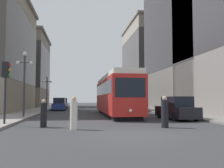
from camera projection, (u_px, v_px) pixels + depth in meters
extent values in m
plane|color=#38383A|center=(135.00, 135.00, 11.00)|extent=(200.00, 200.00, 0.00)
cube|color=gray|center=(50.00, 107.00, 49.42)|extent=(3.16, 120.00, 0.15)
cube|color=gray|center=(128.00, 106.00, 51.67)|extent=(3.16, 120.00, 0.15)
cube|color=black|center=(115.00, 114.00, 24.24)|extent=(2.22, 13.06, 0.35)
cube|color=red|center=(115.00, 96.00, 24.35)|extent=(2.61, 14.20, 3.10)
cube|color=black|center=(115.00, 89.00, 24.39)|extent=(2.64, 13.63, 1.08)
cube|color=silver|center=(115.00, 79.00, 24.46)|extent=(2.40, 13.91, 0.44)
cube|color=black|center=(130.00, 88.00, 17.39)|extent=(2.21, 0.08, 1.40)
sphere|color=#F2EACC|center=(131.00, 111.00, 17.22)|extent=(0.24, 0.24, 0.24)
cube|color=black|center=(122.00, 109.00, 37.65)|extent=(2.56, 11.56, 0.35)
cube|color=#B7B7BA|center=(122.00, 97.00, 37.75)|extent=(2.97, 12.57, 3.10)
cube|color=black|center=(122.00, 94.00, 37.79)|extent=(2.99, 12.07, 1.30)
cube|color=black|center=(133.00, 95.00, 31.65)|extent=(2.31, 0.16, 1.71)
cylinder|color=black|center=(52.00, 108.00, 33.91)|extent=(0.18, 0.64, 0.64)
cylinder|color=black|center=(54.00, 108.00, 36.91)|extent=(0.18, 0.64, 0.64)
cylinder|color=black|center=(65.00, 108.00, 34.14)|extent=(0.18, 0.64, 0.64)
cylinder|color=black|center=(66.00, 108.00, 37.14)|extent=(0.18, 0.64, 0.64)
cube|color=navy|center=(59.00, 106.00, 35.54)|extent=(1.82, 4.90, 0.84)
cube|color=black|center=(60.00, 100.00, 35.72)|extent=(1.60, 2.70, 0.80)
cylinder|color=black|center=(57.00, 107.00, 40.62)|extent=(0.20, 0.65, 0.64)
cylinder|color=black|center=(58.00, 106.00, 43.54)|extent=(0.20, 0.65, 0.64)
cylinder|color=black|center=(67.00, 107.00, 40.92)|extent=(0.20, 0.65, 0.64)
cylinder|color=black|center=(67.00, 106.00, 43.84)|extent=(0.20, 0.65, 0.64)
cube|color=silver|center=(62.00, 105.00, 42.24)|extent=(1.97, 4.86, 0.84)
cube|color=black|center=(62.00, 100.00, 42.41)|extent=(1.68, 2.69, 0.80)
cylinder|color=black|center=(178.00, 114.00, 20.98)|extent=(0.21, 0.65, 0.64)
cylinder|color=black|center=(196.00, 117.00, 18.10)|extent=(0.21, 0.65, 0.64)
cylinder|color=black|center=(159.00, 114.00, 20.66)|extent=(0.21, 0.65, 0.64)
cylinder|color=black|center=(174.00, 117.00, 17.78)|extent=(0.21, 0.65, 0.64)
cube|color=black|center=(176.00, 112.00, 19.40)|extent=(2.02, 4.81, 0.84)
cube|color=black|center=(177.00, 102.00, 19.33)|extent=(1.70, 2.67, 0.80)
cylinder|color=black|center=(165.00, 114.00, 13.82)|extent=(0.40, 0.40, 1.53)
sphere|color=tan|center=(165.00, 98.00, 13.88)|extent=(0.27, 0.27, 0.27)
cylinder|color=beige|center=(74.00, 115.00, 12.95)|extent=(0.39, 0.39, 1.50)
sphere|color=tan|center=(74.00, 99.00, 13.00)|extent=(0.27, 0.27, 0.27)
cylinder|color=black|center=(44.00, 115.00, 14.09)|extent=(0.36, 0.36, 1.38)
sphere|color=tan|center=(44.00, 101.00, 14.13)|extent=(0.25, 0.25, 0.25)
cylinder|color=#232328|center=(5.00, 93.00, 14.67)|extent=(0.12, 0.12, 3.72)
cube|color=black|center=(6.00, 70.00, 14.76)|extent=(0.36, 0.36, 0.95)
sphere|color=red|center=(9.00, 65.00, 14.81)|extent=(0.18, 0.18, 0.18)
sphere|color=gold|center=(9.00, 70.00, 14.79)|extent=(0.18, 0.18, 0.18)
sphere|color=green|center=(9.00, 75.00, 14.77)|extent=(0.18, 0.18, 0.18)
cylinder|color=#333338|center=(24.00, 86.00, 20.76)|extent=(0.16, 0.16, 5.21)
sphere|color=white|center=(25.00, 54.00, 20.93)|extent=(0.36, 0.36, 0.36)
sphere|color=white|center=(18.00, 63.00, 20.81)|extent=(0.31, 0.31, 0.31)
sphere|color=white|center=(31.00, 63.00, 20.96)|extent=(0.31, 0.31, 0.31)
cube|color=#333338|center=(25.00, 63.00, 20.88)|extent=(1.10, 0.06, 0.06)
cylinder|color=#333338|center=(47.00, 93.00, 36.09)|extent=(0.16, 0.16, 4.61)
sphere|color=white|center=(47.00, 77.00, 36.24)|extent=(0.36, 0.36, 0.36)
sphere|color=white|center=(43.00, 82.00, 36.12)|extent=(0.31, 0.31, 0.31)
sphere|color=white|center=(51.00, 82.00, 36.27)|extent=(0.31, 0.31, 0.31)
cube|color=#333338|center=(47.00, 82.00, 36.20)|extent=(1.10, 0.06, 0.06)
cube|color=slate|center=(9.00, 72.00, 53.09)|extent=(15.71, 15.22, 15.25)
cube|color=#3D3838|center=(9.00, 68.00, 53.14)|extent=(15.75, 15.26, 9.15)
cube|color=#685F56|center=(10.00, 36.00, 53.58)|extent=(16.31, 15.82, 0.50)
cube|color=slate|center=(209.00, 31.00, 37.02)|extent=(15.00, 19.35, 23.77)
cube|color=#383538|center=(209.00, 24.00, 37.10)|extent=(15.04, 19.39, 14.26)
cube|color=#A89E8E|center=(160.00, 66.00, 59.80)|extent=(15.28, 18.78, 19.30)
cube|color=#544F4E|center=(160.00, 62.00, 59.86)|extent=(15.32, 18.82, 11.58)
cube|color=gray|center=(159.00, 27.00, 60.42)|extent=(15.88, 19.38, 0.50)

